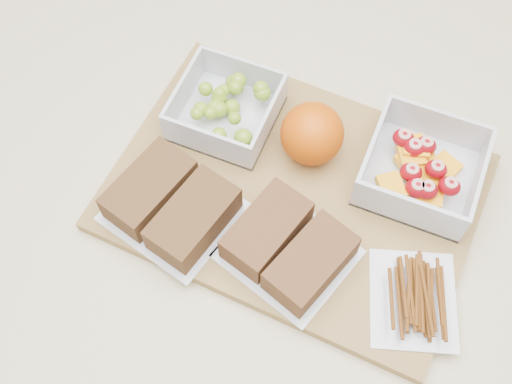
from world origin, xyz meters
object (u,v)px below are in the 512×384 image
orange (312,134)px  sandwich_bag_center (288,247)px  grape_container (228,108)px  pretzel_bag (415,296)px  cutting_board (294,192)px  fruit_container (421,170)px  sandwich_bag_left (172,204)px

orange → sandwich_bag_center: size_ratio=0.47×
grape_container → pretzel_bag: (0.28, -0.14, -0.01)m
cutting_board → fruit_container: bearing=30.7°
cutting_board → orange: 0.07m
fruit_container → cutting_board: bearing=-152.2°
orange → sandwich_bag_left: size_ratio=0.46×
grape_container → orange: 0.11m
sandwich_bag_left → sandwich_bag_center: bearing=0.8°
fruit_container → sandwich_bag_center: bearing=-125.9°
fruit_container → orange: orange is taller
cutting_board → fruit_container: (0.13, 0.07, 0.03)m
cutting_board → sandwich_bag_left: sandwich_bag_left is taller
cutting_board → fruit_container: 0.15m
grape_container → orange: size_ratio=1.56×
sandwich_bag_center → pretzel_bag: (0.15, 0.00, -0.01)m
grape_container → orange: bearing=-3.5°
sandwich_bag_center → pretzel_bag: size_ratio=1.19×
fruit_container → pretzel_bag: (0.04, -0.15, -0.01)m
grape_container → cutting_board: bearing=-29.4°
cutting_board → pretzel_bag: bearing=-22.4°
sandwich_bag_center → fruit_container: bearing=54.1°
grape_container → orange: orange is taller
cutting_board → pretzel_bag: (0.17, -0.08, 0.02)m
fruit_container → sandwich_bag_left: 0.29m
fruit_container → orange: 0.13m
orange → sandwich_bag_center: 0.14m
orange → grape_container: bearing=176.5°
grape_container → sandwich_bag_left: grape_container is taller
sandwich_bag_left → grape_container: bearing=87.8°
cutting_board → sandwich_bag_center: bearing=-71.6°
orange → sandwich_bag_left: bearing=-130.1°
cutting_board → sandwich_bag_center: sandwich_bag_center is taller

